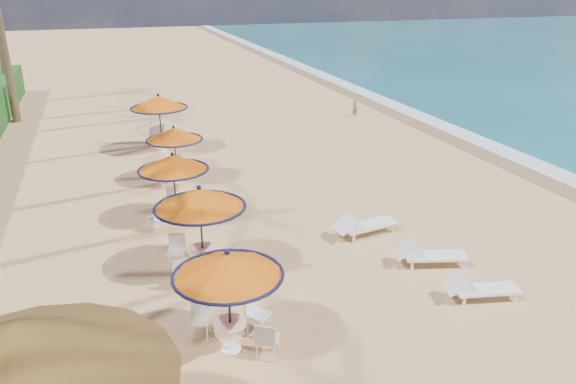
# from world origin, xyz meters

# --- Properties ---
(ground) EXTENTS (160.00, 160.00, 0.00)m
(ground) POSITION_xyz_m (0.00, 0.00, 0.00)
(ground) COLOR tan
(ground) RESTS_ON ground
(foam_strip) EXTENTS (1.20, 140.00, 0.04)m
(foam_strip) POSITION_xyz_m (9.30, 10.00, 0.00)
(foam_strip) COLOR white
(foam_strip) RESTS_ON ground
(wetsand_band) EXTENTS (1.40, 140.00, 0.02)m
(wetsand_band) POSITION_xyz_m (8.40, 10.00, 0.00)
(wetsand_band) COLOR olive
(wetsand_band) RESTS_ON ground
(station_0) EXTENTS (2.23, 2.23, 2.32)m
(station_0) POSITION_xyz_m (-5.23, -0.38, 1.70)
(station_0) COLOR black
(station_0) RESTS_ON ground
(station_1) EXTENTS (2.32, 2.32, 2.42)m
(station_1) POSITION_xyz_m (-5.24, 2.99, 1.77)
(station_1) COLOR black
(station_1) RESTS_ON ground
(station_2) EXTENTS (2.17, 2.17, 2.27)m
(station_2) POSITION_xyz_m (-5.43, 6.55, 1.73)
(station_2) COLOR black
(station_2) RESTS_ON ground
(station_3) EXTENTS (2.08, 2.08, 2.17)m
(station_3) POSITION_xyz_m (-4.90, 10.16, 1.66)
(station_3) COLOR black
(station_3) RESTS_ON ground
(station_4) EXTENTS (2.46, 2.46, 2.57)m
(station_4) POSITION_xyz_m (-4.90, 14.43, 1.88)
(station_4) COLOR black
(station_4) RESTS_ON ground
(lounger_near) EXTENTS (1.87, 0.92, 0.64)m
(lounger_near) POSITION_xyz_m (0.77, -0.37, 0.30)
(lounger_near) COLOR white
(lounger_near) RESTS_ON ground
(lounger_mid) EXTENTS (2.03, 1.11, 0.69)m
(lounger_mid) POSITION_xyz_m (0.53, 1.49, 0.32)
(lounger_mid) COLOR white
(lounger_mid) RESTS_ON ground
(lounger_far) EXTENTS (2.12, 0.99, 0.73)m
(lounger_far) POSITION_xyz_m (-0.31, 3.72, 0.34)
(lounger_far) COLOR white
(lounger_far) RESTS_ON ground
(palapa) EXTENTS (4.11, 4.11, 3.14)m
(palapa) POSITION_xyz_m (-8.61, -3.17, 2.63)
(palapa) COLOR brown
(palapa) RESTS_ON ground
(person) EXTENTS (0.34, 0.40, 0.92)m
(person) POSITION_xyz_m (5.91, 17.74, 0.46)
(person) COLOR #876345
(person) RESTS_ON ground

